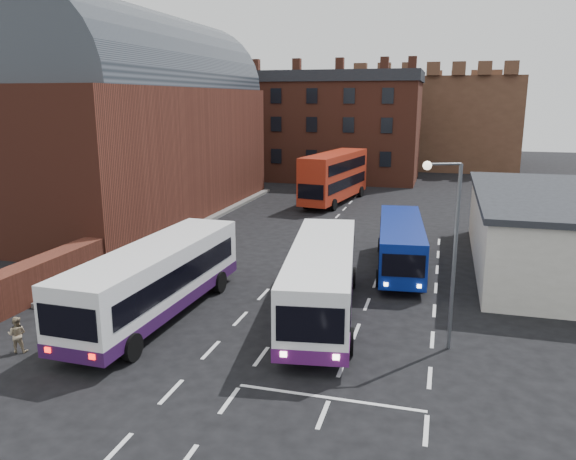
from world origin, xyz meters
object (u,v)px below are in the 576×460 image
(bus_white_outbound, at_px, (156,276))
(bus_blue, at_px, (401,242))
(bus_red_double, at_px, (334,177))
(street_lamp, at_px, (449,239))
(pedestrian_beige, at_px, (17,334))
(bus_white_inbound, at_px, (322,276))
(pedestrian_red, at_px, (52,334))

(bus_white_outbound, distance_m, bus_blue, 13.62)
(bus_white_outbound, bearing_deg, bus_red_double, 87.42)
(street_lamp, bearing_deg, pedestrian_beige, -163.51)
(bus_white_inbound, distance_m, street_lamp, 5.99)
(pedestrian_red, distance_m, pedestrian_beige, 1.33)
(bus_white_inbound, bearing_deg, pedestrian_beige, 24.31)
(bus_white_outbound, height_order, bus_red_double, bus_red_double)
(bus_white_outbound, distance_m, pedestrian_red, 4.87)
(street_lamp, bearing_deg, pedestrian_red, -163.12)
(bus_white_outbound, height_order, street_lamp, street_lamp)
(pedestrian_beige, bearing_deg, bus_red_double, -117.78)
(pedestrian_beige, bearing_deg, bus_white_inbound, -165.92)
(bus_white_outbound, bearing_deg, bus_blue, 47.11)
(pedestrian_beige, bearing_deg, pedestrian_red, 173.63)
(bus_blue, relative_size, street_lamp, 1.41)
(bus_white_outbound, xyz_separation_m, pedestrian_beige, (-3.31, -4.57, -1.15))
(bus_blue, bearing_deg, pedestrian_red, 44.67)
(bus_white_outbound, relative_size, pedestrian_beige, 8.32)
(bus_red_double, height_order, pedestrian_beige, bus_red_double)
(bus_white_outbound, xyz_separation_m, bus_white_inbound, (6.81, 1.91, -0.01))
(bus_white_inbound, bearing_deg, pedestrian_red, 26.77)
(bus_blue, distance_m, bus_red_double, 20.61)
(pedestrian_red, bearing_deg, bus_white_inbound, -158.54)
(bus_white_outbound, relative_size, bus_red_double, 1.00)
(bus_white_inbound, relative_size, bus_blue, 1.16)
(bus_white_outbound, distance_m, bus_white_inbound, 7.07)
(bus_blue, height_order, street_lamp, street_lamp)
(street_lamp, bearing_deg, bus_blue, 103.62)
(bus_blue, height_order, bus_red_double, bus_red_double)
(bus_white_inbound, height_order, bus_red_double, bus_red_double)
(bus_white_inbound, distance_m, pedestrian_red, 10.84)
(bus_white_outbound, bearing_deg, pedestrian_red, -113.52)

